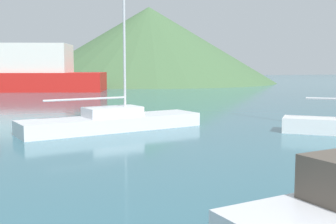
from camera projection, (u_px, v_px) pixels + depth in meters
sailboat_middle at (113, 121)px, 20.29m from camera, size 9.12×4.45×9.00m
hill_central at (149, 45)px, 77.69m from camera, size 46.35×46.35×13.77m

